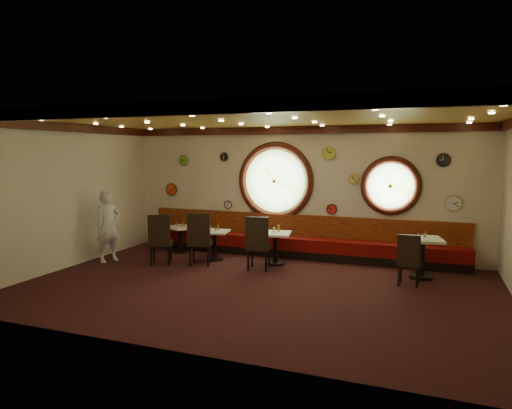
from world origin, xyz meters
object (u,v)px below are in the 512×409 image
at_px(condiment_b_bottle, 218,227).
at_px(condiment_c_bottle, 279,229).
at_px(condiment_b_salt, 211,228).
at_px(chair_a, 160,236).
at_px(waiter, 108,226).
at_px(condiment_c_pepper, 274,231).
at_px(condiment_d_salt, 418,235).
at_px(condiment_b_pepper, 216,229).
at_px(table_c, 276,244).
at_px(condiment_c_salt, 274,229).
at_px(condiment_d_bottle, 426,234).
at_px(chair_b, 200,236).
at_px(chair_d, 409,257).
at_px(chair_c, 258,240).
at_px(table_a, 180,236).
at_px(condiment_a_salt, 177,224).
at_px(table_b, 214,241).
at_px(condiment_a_bottle, 184,223).
at_px(condiment_d_pepper, 424,236).
at_px(condiment_a_pepper, 181,225).
at_px(table_d, 422,253).

distance_m(condiment_b_bottle, condiment_c_bottle, 1.50).
bearing_deg(condiment_b_salt, chair_a, -130.62).
bearing_deg(waiter, condiment_c_pepper, -51.55).
bearing_deg(condiment_d_salt, condiment_b_pepper, -178.40).
height_order(chair_a, condiment_c_pepper, chair_a).
xyz_separation_m(table_c, condiment_b_bottle, (-1.45, 0.01, 0.32)).
height_order(condiment_c_salt, condiment_d_bottle, condiment_d_bottle).
relative_size(table_c, chair_b, 1.05).
distance_m(condiment_c_salt, waiter, 3.90).
relative_size(chair_d, condiment_d_salt, 6.81).
bearing_deg(chair_a, condiment_d_salt, -13.79).
height_order(condiment_c_salt, condiment_c_bottle, condiment_c_bottle).
height_order(chair_b, chair_c, chair_b).
height_order(table_a, condiment_d_salt, condiment_d_salt).
xyz_separation_m(condiment_b_pepper, condiment_b_bottle, (-0.01, 0.16, 0.02)).
distance_m(table_c, condiment_c_bottle, 0.37).
xyz_separation_m(chair_c, condiment_a_salt, (-2.60, 0.98, 0.05)).
bearing_deg(chair_d, table_c, 170.33).
distance_m(table_b, condiment_d_bottle, 4.75).
bearing_deg(condiment_b_pepper, table_b, 136.10).
distance_m(table_a, chair_c, 2.69).
bearing_deg(condiment_a_bottle, condiment_d_pepper, -4.91).
bearing_deg(condiment_c_bottle, condiment_a_bottle, 174.12).
bearing_deg(condiment_c_pepper, condiment_c_salt, 104.02).
relative_size(condiment_c_salt, condiment_a_pepper, 0.95).
bearing_deg(table_b, chair_a, -135.20).
bearing_deg(condiment_d_bottle, condiment_d_salt, -157.12).
xyz_separation_m(table_b, condiment_d_salt, (4.58, 0.06, 0.44)).
bearing_deg(table_a, condiment_d_pepper, -4.47).
bearing_deg(condiment_c_pepper, waiter, -164.35).
distance_m(condiment_b_pepper, condiment_d_pepper, 4.63).
relative_size(condiment_c_bottle, condiment_d_bottle, 1.15).
distance_m(condiment_c_pepper, condiment_c_bottle, 0.16).
relative_size(chair_b, condiment_a_bottle, 4.40).
xyz_separation_m(condiment_d_pepper, condiment_b_bottle, (-4.64, 0.14, -0.11)).
height_order(table_d, condiment_c_bottle, condiment_c_bottle).
xyz_separation_m(chair_c, condiment_c_pepper, (0.16, 0.61, 0.11)).
bearing_deg(condiment_a_bottle, condiment_d_bottle, -3.23).
distance_m(condiment_d_pepper, waiter, 7.04).
bearing_deg(waiter, chair_b, -58.01).
bearing_deg(condiment_c_salt, waiter, -162.13).
bearing_deg(condiment_b_bottle, table_c, -0.28).
xyz_separation_m(table_a, table_d, (5.84, -0.39, 0.10)).
xyz_separation_m(condiment_c_bottle, condiment_d_bottle, (3.17, -0.06, 0.08)).
xyz_separation_m(table_d, chair_a, (-5.60, -0.94, 0.14)).
bearing_deg(chair_a, table_a, 76.38).
distance_m(table_c, condiment_a_bottle, 2.63).
distance_m(condiment_d_pepper, condiment_b_bottle, 4.64).
bearing_deg(condiment_c_pepper, condiment_d_pepper, -1.46).
distance_m(chair_c, condiment_a_pepper, 2.60).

